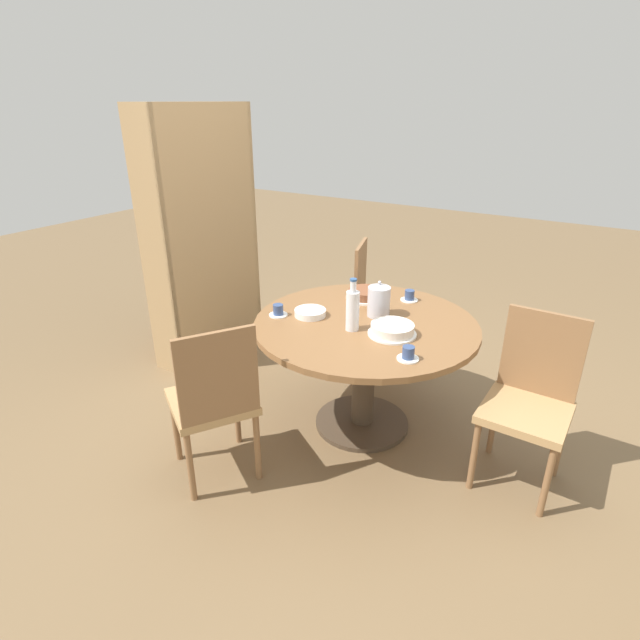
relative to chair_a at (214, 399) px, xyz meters
The scene contains 14 objects.
ground_plane 1.07m from the chair_a, 27.82° to the right, with size 14.00×14.00×0.00m, color brown.
dining_table 0.95m from the chair_a, 27.82° to the right, with size 1.32×1.32×0.72m.
chair_a is the anchor object (origin of this frame).
chair_b 1.64m from the chair_a, 57.79° to the right, with size 0.43×0.43×0.94m.
chair_c 1.72m from the chair_a, ahead, with size 0.53×0.53×0.94m.
bookshelf 1.68m from the chair_a, 44.13° to the left, with size 0.98×0.28×1.91m.
coffee_pot 1.12m from the chair_a, 25.72° to the right, with size 0.14×0.14×0.22m.
water_bottle 0.89m from the chair_a, 31.29° to the right, with size 0.08×0.08×0.30m.
cake_main 1.03m from the chair_a, 40.49° to the right, with size 0.27×0.27×0.06m.
cake_second 1.23m from the chair_a, 12.97° to the right, with size 0.26×0.26×0.06m.
cup_a 1.42m from the chair_a, 22.20° to the right, with size 0.11×0.11×0.07m.
cup_b 1.02m from the chair_a, 57.31° to the right, with size 0.11×0.11×0.07m.
cup_c 0.69m from the chair_a, ahead, with size 0.11×0.11×0.07m.
plate_stack 0.79m from the chair_a, ahead, with size 0.19×0.19×0.04m.
Camera 1 is at (-2.42, -1.19, 1.92)m, focal length 28.00 mm.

